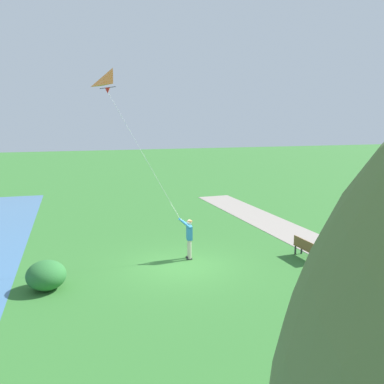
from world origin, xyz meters
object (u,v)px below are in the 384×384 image
at_px(person_kite_flyer, 189,235).
at_px(lakeside_shrub, 46,275).
at_px(flying_kite, 113,81).
at_px(park_bench_near_walkway, 306,248).

bearing_deg(person_kite_flyer, lakeside_shrub, 16.94).
relative_size(flying_kite, park_bench_near_walkway, 4.00).
bearing_deg(lakeside_shrub, park_bench_near_walkway, -178.20).
relative_size(person_kite_flyer, park_bench_near_walkway, 1.20).
bearing_deg(person_kite_flyer, flying_kite, -8.77).
bearing_deg(flying_kite, person_kite_flyer, 171.23).
height_order(park_bench_near_walkway, lakeside_shrub, lakeside_shrub).
height_order(flying_kite, park_bench_near_walkway, flying_kite).
height_order(person_kite_flyer, flying_kite, flying_kite).
relative_size(person_kite_flyer, lakeside_shrub, 1.28).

